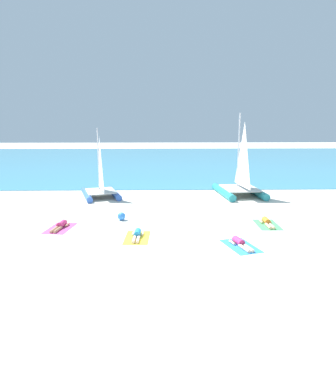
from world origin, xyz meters
The scene contains 13 objects.
ground_plane centered at (0.00, 10.00, 0.00)m, with size 120.00×120.00×0.00m, color silver.
ocean_water centered at (0.00, 31.73, 0.03)m, with size 120.00×40.00×0.05m, color teal.
sailboat_teal centered at (5.20, 9.78, 0.86)m, with size 3.29×4.70×5.77m.
sailboat_blue centered at (-4.61, 9.42, 0.71)m, with size 3.34×4.18×4.75m.
towel_leftmost centered at (-5.42, 2.31, 0.01)m, with size 1.10×1.90×0.01m, color #D84C99.
sunbather_leftmost centered at (-5.41, 2.38, 0.13)m, with size 0.62×1.57×0.30m.
towel_center_left centered at (-1.50, 0.82, 0.01)m, with size 1.10×1.90×0.01m, color yellow.
sunbather_center_left centered at (-1.50, 0.89, 0.13)m, with size 0.56×1.56×0.30m.
towel_center_right centered at (2.97, -0.35, 0.01)m, with size 1.10×1.90×0.01m, color #338CD8.
sunbather_center_right centered at (2.96, -0.29, 0.13)m, with size 0.82×1.54×0.30m.
towel_rightmost centered at (5.04, 2.66, 0.01)m, with size 1.10×1.90×0.01m, color #4CB266.
sunbather_rightmost centered at (5.04, 2.73, 0.13)m, with size 0.54×1.56×0.30m.
beach_ball centered at (-2.53, 3.68, 0.22)m, with size 0.43×0.43×0.43m, color #337FE5.
Camera 1 is at (-0.42, -14.12, 5.23)m, focal length 32.16 mm.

